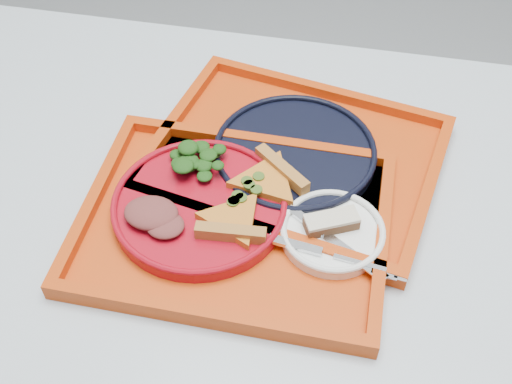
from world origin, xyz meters
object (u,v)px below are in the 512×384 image
(navy_plate, at_px, (295,154))
(dinner_plate, at_px, (200,207))
(tray_main, at_px, (235,224))
(dessert_bar, at_px, (331,222))
(tray_far, at_px, (294,160))

(navy_plate, bearing_deg, dinner_plate, -130.95)
(tray_main, bearing_deg, dessert_bar, 3.14)
(dinner_plate, bearing_deg, dessert_bar, -0.80)
(tray_far, relative_size, dinner_plate, 1.73)
(dessert_bar, bearing_deg, navy_plate, 91.80)
(tray_main, distance_m, navy_plate, 0.16)
(dinner_plate, relative_size, navy_plate, 1.00)
(navy_plate, xyz_separation_m, dessert_bar, (0.08, -0.14, 0.02))
(tray_main, relative_size, tray_far, 1.00)
(dessert_bar, bearing_deg, dinner_plate, 153.23)
(tray_far, distance_m, navy_plate, 0.01)
(tray_far, bearing_deg, dessert_bar, -51.35)
(navy_plate, bearing_deg, tray_far, 0.00)
(tray_main, xyz_separation_m, dinner_plate, (-0.05, 0.01, 0.02))
(dinner_plate, bearing_deg, tray_far, 49.05)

